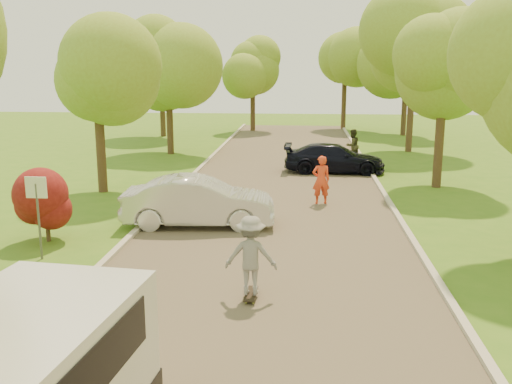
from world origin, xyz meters
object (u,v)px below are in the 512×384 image
(longboard, at_px, (251,294))
(person_striped, at_px, (321,180))
(skateboarder, at_px, (251,255))
(dark_sedan, at_px, (334,158))
(person_olive, at_px, (352,146))
(street_sign, at_px, (37,200))
(silver_sedan, at_px, (199,202))

(longboard, relative_size, person_striped, 0.50)
(skateboarder, bearing_deg, longboard, 92.55)
(dark_sedan, relative_size, person_olive, 2.76)
(person_olive, bearing_deg, longboard, 38.55)
(dark_sedan, xyz_separation_m, person_striped, (-0.78, -6.29, 0.21))
(person_striped, bearing_deg, street_sign, 31.11)
(street_sign, relative_size, skateboarder, 1.26)
(person_striped, bearing_deg, longboard, 67.89)
(longboard, bearing_deg, dark_sedan, -99.31)
(street_sign, distance_m, skateboarder, 6.05)
(street_sign, distance_m, person_striped, 9.94)
(silver_sedan, xyz_separation_m, person_striped, (3.86, 3.20, 0.11))
(longboard, xyz_separation_m, skateboarder, (-0.00, 0.00, 0.88))
(person_olive, bearing_deg, dark_sedan, 30.91)
(dark_sedan, bearing_deg, person_striped, 173.93)
(person_striped, bearing_deg, silver_sedan, 28.63)
(silver_sedan, height_order, person_olive, person_olive)
(street_sign, height_order, longboard, street_sign)
(person_striped, height_order, person_olive, person_striped)
(skateboarder, relative_size, person_olive, 1.02)
(longboard, xyz_separation_m, person_olive, (3.60, 18.23, 0.75))
(longboard, bearing_deg, skateboarder, -87.45)
(silver_sedan, bearing_deg, skateboarder, -163.01)
(street_sign, xyz_separation_m, silver_sedan, (3.50, 3.45, -0.79))
(longboard, relative_size, person_olive, 0.52)
(silver_sedan, xyz_separation_m, longboard, (2.14, -5.54, -0.68))
(street_sign, bearing_deg, dark_sedan, 57.80)
(longboard, distance_m, person_striped, 8.94)
(person_striped, xyz_separation_m, person_olive, (1.88, 9.50, -0.04))
(skateboarder, bearing_deg, person_striped, -100.98)
(silver_sedan, relative_size, longboard, 5.31)
(person_striped, bearing_deg, skateboarder, 67.89)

